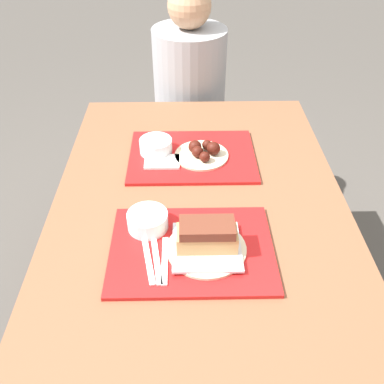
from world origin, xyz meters
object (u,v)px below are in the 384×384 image
(person_seated_across, at_px, (190,78))
(wings_plate_far, at_px, (203,152))
(tray_near, at_px, (192,249))
(tray_far, at_px, (192,156))
(brisket_sandwich_plate, at_px, (207,240))
(bowl_coleslaw_far, at_px, (156,145))
(bowl_coleslaw_near, at_px, (148,220))

(person_seated_across, bearing_deg, wings_plate_far, -86.90)
(tray_near, bearing_deg, wings_plate_far, 84.04)
(tray_far, distance_m, brisket_sandwich_plate, 0.48)
(tray_far, height_order, person_seated_across, person_seated_across)
(bowl_coleslaw_far, height_order, person_seated_across, person_seated_across)
(bowl_coleslaw_near, distance_m, brisket_sandwich_plate, 0.19)
(bowl_coleslaw_near, bearing_deg, tray_near, -34.20)
(brisket_sandwich_plate, relative_size, person_seated_across, 0.30)
(brisket_sandwich_plate, height_order, bowl_coleslaw_far, brisket_sandwich_plate)
(brisket_sandwich_plate, distance_m, person_seated_across, 1.14)
(bowl_coleslaw_near, relative_size, bowl_coleslaw_far, 1.00)
(bowl_coleslaw_near, distance_m, wings_plate_far, 0.41)
(tray_near, xyz_separation_m, tray_far, (0.01, 0.46, 0.00))
(bowl_coleslaw_far, xyz_separation_m, wings_plate_far, (0.17, -0.03, -0.01))
(brisket_sandwich_plate, bearing_deg, tray_far, 93.72)
(bowl_coleslaw_near, distance_m, bowl_coleslaw_far, 0.40)
(brisket_sandwich_plate, bearing_deg, wings_plate_far, 89.17)
(brisket_sandwich_plate, relative_size, bowl_coleslaw_far, 1.87)
(brisket_sandwich_plate, relative_size, wings_plate_far, 1.14)
(tray_near, xyz_separation_m, wings_plate_far, (0.05, 0.45, 0.03))
(brisket_sandwich_plate, xyz_separation_m, person_seated_across, (-0.03, 1.14, -0.03))
(tray_near, height_order, bowl_coleslaw_far, bowl_coleslaw_far)
(tray_far, bearing_deg, bowl_coleslaw_near, -109.65)
(bowl_coleslaw_far, distance_m, wings_plate_far, 0.17)
(bowl_coleslaw_far, bearing_deg, wings_plate_far, -10.87)
(tray_near, distance_m, tray_far, 0.46)
(bowl_coleslaw_near, bearing_deg, brisket_sandwich_plate, -29.40)
(brisket_sandwich_plate, bearing_deg, tray_near, 168.33)
(tray_near, bearing_deg, person_seated_across, 89.45)
(person_seated_across, bearing_deg, bowl_coleslaw_far, -101.56)
(person_seated_across, bearing_deg, tray_near, -90.55)
(tray_near, bearing_deg, brisket_sandwich_plate, -11.67)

